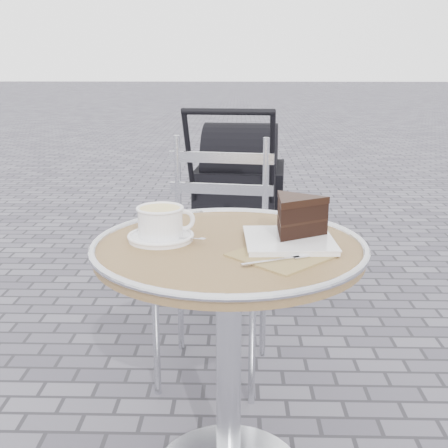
{
  "coord_description": "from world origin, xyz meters",
  "views": [
    {
      "loc": [
        0.02,
        -1.39,
        1.18
      ],
      "look_at": [
        -0.01,
        0.02,
        0.78
      ],
      "focal_mm": 45.0,
      "sensor_mm": 36.0,
      "label": 1
    }
  ],
  "objects_px": {
    "bistro_chair": "(217,229)",
    "baby_stroller": "(239,201)",
    "cappuccino_set": "(161,225)",
    "cafe_table": "(229,302)",
    "cake_plate_set": "(294,221)"
  },
  "relations": [
    {
      "from": "cake_plate_set",
      "to": "bistro_chair",
      "type": "relative_size",
      "value": 0.39
    },
    {
      "from": "cake_plate_set",
      "to": "baby_stroller",
      "type": "bearing_deg",
      "value": 92.31
    },
    {
      "from": "cake_plate_set",
      "to": "cafe_table",
      "type": "bearing_deg",
      "value": -174.52
    },
    {
      "from": "bistro_chair",
      "to": "baby_stroller",
      "type": "bearing_deg",
      "value": 93.71
    },
    {
      "from": "cafe_table",
      "to": "cake_plate_set",
      "type": "bearing_deg",
      "value": 8.09
    },
    {
      "from": "cafe_table",
      "to": "baby_stroller",
      "type": "relative_size",
      "value": 0.74
    },
    {
      "from": "bistro_chair",
      "to": "baby_stroller",
      "type": "distance_m",
      "value": 0.97
    },
    {
      "from": "cafe_table",
      "to": "baby_stroller",
      "type": "distance_m",
      "value": 1.65
    },
    {
      "from": "cake_plate_set",
      "to": "bistro_chair",
      "type": "bearing_deg",
      "value": 106.09
    },
    {
      "from": "baby_stroller",
      "to": "cake_plate_set",
      "type": "bearing_deg",
      "value": -80.0
    },
    {
      "from": "cafe_table",
      "to": "bistro_chair",
      "type": "bearing_deg",
      "value": 94.58
    },
    {
      "from": "cake_plate_set",
      "to": "bistro_chair",
      "type": "distance_m",
      "value": 0.73
    },
    {
      "from": "cappuccino_set",
      "to": "baby_stroller",
      "type": "relative_size",
      "value": 0.2
    },
    {
      "from": "cappuccino_set",
      "to": "cake_plate_set",
      "type": "height_order",
      "value": "cake_plate_set"
    },
    {
      "from": "cake_plate_set",
      "to": "bistro_chair",
      "type": "height_order",
      "value": "bistro_chair"
    }
  ]
}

